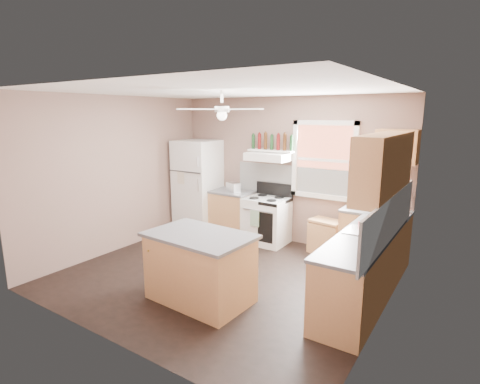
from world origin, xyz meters
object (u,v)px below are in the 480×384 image
Objects in this scene: stove at (266,221)px; toaster at (233,187)px; island at (200,269)px; refrigerator at (198,186)px; cart at (326,238)px.

toaster is at bearing -179.19° from stove.
refrigerator is at bearing 133.01° from island.
island is (0.38, -2.41, 0.00)m from stove.
refrigerator reaches higher than stove.
toaster is 0.33× the size of stove.
toaster is 0.22× the size of island.
refrigerator is 3.10m from island.
refrigerator is 0.86m from toaster.
cart is at bearing 1.01° from refrigerator.
stove is at bearing 101.90° from island.
toaster is 0.93m from stove.
toaster is at bearing 0.68° from refrigerator.
refrigerator reaches higher than island.
cart is (1.13, 0.09, -0.16)m from stove.
stove is 1.59× the size of cart.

